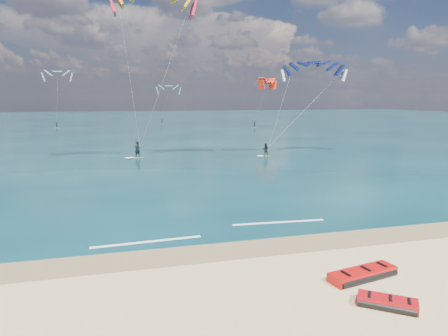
{
  "coord_description": "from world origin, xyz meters",
  "views": [
    {
      "loc": [
        -2.71,
        -14.31,
        7.14
      ],
      "look_at": [
        3.12,
        8.0,
        3.06
      ],
      "focal_mm": 32.0,
      "sensor_mm": 36.0,
      "label": 1
    }
  ],
  "objects_px": {
    "kitesurfer_main": "(145,72)",
    "kitesurfer_far": "(292,100)",
    "packed_kite_mid": "(387,307)",
    "packed_kite_left": "(362,278)"
  },
  "relations": [
    {
      "from": "packed_kite_left",
      "to": "kitesurfer_main",
      "type": "relative_size",
      "value": 0.17
    },
    {
      "from": "kitesurfer_main",
      "to": "kitesurfer_far",
      "type": "height_order",
      "value": "kitesurfer_main"
    },
    {
      "from": "packed_kite_left",
      "to": "packed_kite_mid",
      "type": "height_order",
      "value": "packed_kite_left"
    },
    {
      "from": "packed_kite_left",
      "to": "kitesurfer_far",
      "type": "relative_size",
      "value": 0.25
    },
    {
      "from": "packed_kite_left",
      "to": "kitesurfer_far",
      "type": "height_order",
      "value": "kitesurfer_far"
    },
    {
      "from": "packed_kite_mid",
      "to": "kitesurfer_far",
      "type": "relative_size",
      "value": 0.17
    },
    {
      "from": "packed_kite_left",
      "to": "kitesurfer_main",
      "type": "height_order",
      "value": "kitesurfer_main"
    },
    {
      "from": "kitesurfer_main",
      "to": "kitesurfer_far",
      "type": "distance_m",
      "value": 17.6
    },
    {
      "from": "packed_kite_mid",
      "to": "kitesurfer_main",
      "type": "relative_size",
      "value": 0.11
    },
    {
      "from": "packed_kite_left",
      "to": "kitesurfer_far",
      "type": "bearing_deg",
      "value": 59.66
    }
  ]
}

